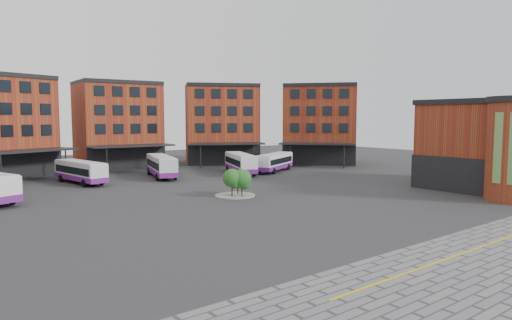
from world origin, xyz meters
TOP-DOWN VIEW (x-y plane):
  - ground at (0.00, 0.00)m, footprint 160.00×160.00m
  - yellow_line at (2.00, -14.00)m, footprint 26.00×0.15m
  - main_building at (-4.77, 38.25)m, footprint 94.14×42.48m
  - east_building at (28.70, -3.06)m, footprint 17.40×15.40m
  - tree_island at (2.03, 11.50)m, footprint 4.40×4.40m
  - bus_c at (-8.32, 31.92)m, footprint 3.85×10.54m
  - bus_d at (2.70, 31.20)m, footprint 5.36×11.18m
  - bus_e at (14.08, 27.72)m, footprint 6.34×10.98m
  - bus_f at (19.95, 26.58)m, footprint 10.01×6.82m

SIDE VIEW (x-z plane):
  - ground at x=0.00m, z-range 0.00..0.00m
  - yellow_line at x=2.00m, z-range 0.02..0.04m
  - bus_f at x=19.95m, z-range 0.12..2.96m
  - bus_c at x=-8.32m, z-range 0.12..3.02m
  - bus_e at x=14.08m, z-range 0.13..3.18m
  - bus_d at x=2.70m, z-range 0.13..3.20m
  - tree_island at x=2.03m, z-range 0.18..3.26m
  - east_building at x=28.70m, z-range -0.01..10.59m
  - main_building at x=-4.77m, z-range -0.07..14.53m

